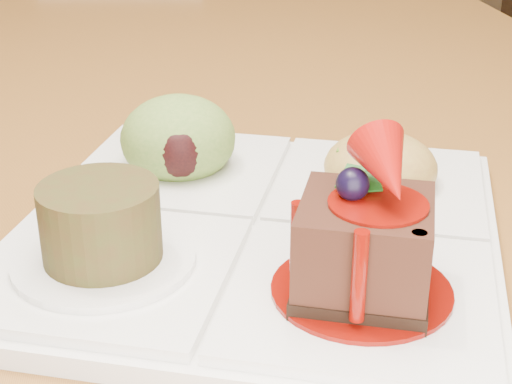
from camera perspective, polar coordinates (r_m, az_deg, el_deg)
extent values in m
cube|color=brown|center=(1.12, -9.61, 12.19)|extent=(1.00, 1.80, 0.04)
cylinder|color=brown|center=(2.07, 4.04, 7.71)|extent=(0.06, 0.06, 0.71)
cube|color=black|center=(1.54, 12.88, 2.56)|extent=(0.41, 0.41, 0.04)
cylinder|color=black|center=(1.47, 7.34, -7.40)|extent=(0.03, 0.03, 0.38)
cylinder|color=black|center=(1.81, 16.08, -1.60)|extent=(0.03, 0.03, 0.38)
cylinder|color=black|center=(1.74, 5.97, -1.73)|extent=(0.03, 0.03, 0.38)
cube|color=white|center=(0.46, 0.00, -3.24)|extent=(0.35, 0.35, 0.01)
cube|color=white|center=(0.39, 7.64, -7.59)|extent=(0.17, 0.17, 0.01)
cube|color=white|center=(0.42, -10.93, -5.47)|extent=(0.17, 0.17, 0.01)
cube|color=white|center=(0.53, -5.58, 1.71)|extent=(0.17, 0.17, 0.01)
cube|color=white|center=(0.51, 8.94, 0.46)|extent=(0.17, 0.17, 0.01)
cylinder|color=#660903|center=(0.39, 7.67, -7.07)|extent=(0.09, 0.09, 0.00)
cube|color=black|center=(0.39, 7.70, -6.69)|extent=(0.08, 0.08, 0.01)
cube|color=#34130E|center=(0.38, 7.91, -3.53)|extent=(0.08, 0.08, 0.04)
cylinder|color=#660903|center=(0.37, 8.10, -0.66)|extent=(0.05, 0.05, 0.00)
sphere|color=black|center=(0.37, 7.04, 0.58)|extent=(0.02, 0.02, 0.02)
cone|color=#920E09|center=(0.36, 9.54, 1.62)|extent=(0.03, 0.05, 0.04)
cube|color=#154D13|center=(0.38, 8.13, 0.98)|extent=(0.01, 0.02, 0.01)
cube|color=#154D13|center=(0.38, 6.96, 1.05)|extent=(0.02, 0.02, 0.01)
cylinder|color=#660903|center=(0.35, 7.52, -6.12)|extent=(0.01, 0.01, 0.04)
cylinder|color=#660903|center=(0.36, 11.53, -5.77)|extent=(0.01, 0.01, 0.04)
cylinder|color=#660903|center=(0.38, 3.03, -3.39)|extent=(0.01, 0.01, 0.04)
cylinder|color=white|center=(0.42, -10.99, -4.89)|extent=(0.10, 0.10, 0.00)
cylinder|color=#3D2511|center=(0.41, -11.24, -2.18)|extent=(0.06, 0.06, 0.04)
cylinder|color=#461E0F|center=(0.40, -11.41, -0.38)|extent=(0.05, 0.05, 0.00)
ellipsoid|color=olive|center=(0.53, -5.68, 3.89)|extent=(0.08, 0.08, 0.06)
ellipsoid|color=black|center=(0.50, -5.57, 2.87)|extent=(0.04, 0.03, 0.03)
ellipsoid|color=#B19440|center=(0.51, 9.04, 1.77)|extent=(0.07, 0.07, 0.04)
cube|color=#C5500E|center=(0.51, 10.57, 2.46)|extent=(0.02, 0.02, 0.02)
cube|color=#3C7118|center=(0.52, 9.25, 2.93)|extent=(0.02, 0.02, 0.01)
cube|color=#C5500E|center=(0.51, 8.10, 2.53)|extent=(0.02, 0.02, 0.02)
cube|color=#3C7118|center=(0.50, 6.82, 2.55)|extent=(0.02, 0.02, 0.01)
cube|color=#C5500E|center=(0.49, 8.27, 1.99)|extent=(0.02, 0.02, 0.02)
cube|color=#3C7118|center=(0.49, 9.88, 1.58)|extent=(0.02, 0.02, 0.02)
cube|color=#C5500E|center=(0.50, 10.69, 1.82)|extent=(0.02, 0.02, 0.02)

